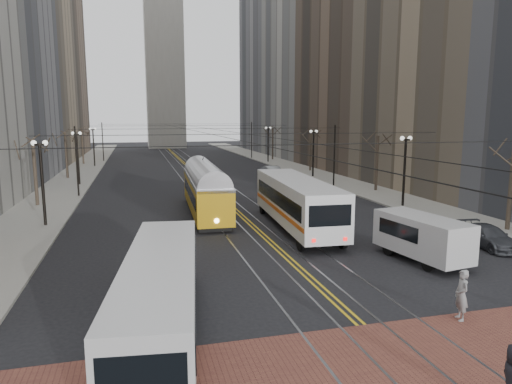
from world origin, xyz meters
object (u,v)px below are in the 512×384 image
streetcar (206,194)px  cargo_van (422,239)px  rear_bus (296,204)px  pedestrian_b (462,295)px  sedan_parked (488,237)px  transit_bus (161,298)px  sedan_grey (272,176)px  sedan_silver (273,173)px

streetcar → cargo_van: streetcar is taller
streetcar → rear_bus: 8.13m
streetcar → pedestrian_b: size_ratio=6.94×
streetcar → rear_bus: rear_bus is taller
streetcar → sedan_parked: size_ratio=3.10×
rear_bus → pedestrian_b: bearing=-82.3°
transit_bus → pedestrian_b: 10.77m
sedan_grey → pedestrian_b: pedestrian_b is taller
rear_bus → sedan_grey: 21.43m
rear_bus → streetcar: bearing=133.0°
sedan_parked → pedestrian_b: (-8.08, -7.77, 0.34)m
transit_bus → sedan_grey: bearing=74.6°
transit_bus → sedan_silver: 40.65m
rear_bus → sedan_parked: bearing=-34.1°
streetcar → cargo_van: size_ratio=2.48×
transit_bus → cargo_van: (13.44, 5.00, -0.20)m
rear_bus → cargo_van: 9.18m
streetcar → pedestrian_b: streetcar is taller
transit_bus → sedan_parked: size_ratio=2.59×
streetcar → sedan_silver: (10.87, 18.04, -0.77)m
sedan_silver → pedestrian_b: 39.42m
cargo_van → sedan_grey: cargo_van is taller
cargo_van → streetcar: bearing=112.9°
transit_bus → streetcar: streetcar is taller
sedan_silver → pedestrian_b: pedestrian_b is taller
pedestrian_b → transit_bus: bearing=-83.7°
sedan_parked → pedestrian_b: bearing=-130.7°
rear_bus → sedan_silver: 25.00m
transit_bus → streetcar: 20.10m
sedan_parked → pedestrian_b: 11.22m
sedan_silver → pedestrian_b: bearing=-100.9°
streetcar → rear_bus: (5.16, -6.28, 0.11)m
sedan_parked → transit_bus: bearing=-156.1°
sedan_silver → pedestrian_b: size_ratio=2.51×
streetcar → pedestrian_b: bearing=-71.1°
sedan_grey → sedan_parked: (4.52, -27.97, -0.18)m
sedan_grey → pedestrian_b: (-3.56, -35.74, 0.16)m
cargo_van → sedan_parked: size_ratio=1.25×
transit_bus → sedan_grey: (14.22, 34.24, -0.58)m
rear_bus → cargo_van: (3.84, -8.33, -0.49)m
transit_bus → streetcar: bearing=84.4°
streetcar → cargo_van: (9.00, -14.61, -0.38)m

